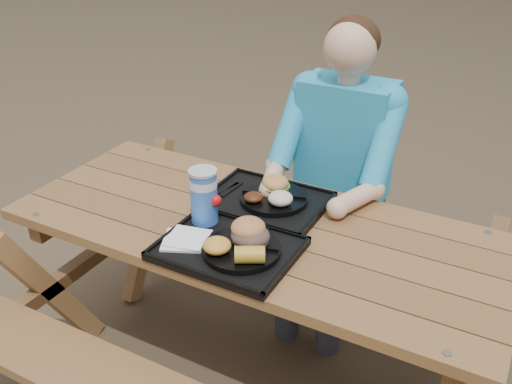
% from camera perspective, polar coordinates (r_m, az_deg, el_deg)
% --- Properties ---
extents(ground, '(60.00, 60.00, 0.00)m').
position_cam_1_polar(ground, '(2.54, 0.00, -17.72)').
color(ground, '#999999').
rests_on(ground, ground).
extents(picnic_table, '(1.80, 1.49, 0.75)m').
position_cam_1_polar(picnic_table, '(2.29, 0.00, -11.20)').
color(picnic_table, '#999999').
rests_on(picnic_table, ground).
extents(tray_near, '(0.45, 0.35, 0.02)m').
position_cam_1_polar(tray_near, '(1.91, -2.80, -5.76)').
color(tray_near, black).
rests_on(tray_near, picnic_table).
extents(tray_far, '(0.45, 0.35, 0.02)m').
position_cam_1_polar(tray_far, '(2.18, 0.97, -1.04)').
color(tray_far, black).
rests_on(tray_far, picnic_table).
extents(plate_near, '(0.26, 0.26, 0.02)m').
position_cam_1_polar(plate_near, '(1.87, -1.44, -5.79)').
color(plate_near, black).
rests_on(plate_near, tray_near).
extents(plate_far, '(0.26, 0.26, 0.02)m').
position_cam_1_polar(plate_far, '(2.17, 1.80, -0.65)').
color(plate_far, black).
rests_on(plate_far, tray_far).
extents(napkin_stack, '(0.18, 0.18, 0.02)m').
position_cam_1_polar(napkin_stack, '(1.94, -7.25, -4.72)').
color(napkin_stack, white).
rests_on(napkin_stack, tray_near).
extents(soda_cup, '(0.10, 0.10, 0.19)m').
position_cam_1_polar(soda_cup, '(2.01, -5.22, -0.53)').
color(soda_cup, blue).
rests_on(soda_cup, tray_near).
extents(condiment_bbq, '(0.05, 0.05, 0.03)m').
position_cam_1_polar(condiment_bbq, '(1.98, -0.84, -3.49)').
color(condiment_bbq, '#330605').
rests_on(condiment_bbq, tray_near).
extents(condiment_mustard, '(0.05, 0.05, 0.03)m').
position_cam_1_polar(condiment_mustard, '(1.96, 0.57, -3.94)').
color(condiment_mustard, gold).
rests_on(condiment_mustard, tray_near).
extents(sandwich, '(0.12, 0.12, 0.13)m').
position_cam_1_polar(sandwich, '(1.86, -0.57, -3.43)').
color(sandwich, '#C67B46').
rests_on(sandwich, plate_near).
extents(mac_cheese, '(0.09, 0.09, 0.05)m').
position_cam_1_polar(mac_cheese, '(1.84, -3.92, -5.36)').
color(mac_cheese, gold).
rests_on(mac_cheese, plate_near).
extents(corn_cob, '(0.13, 0.13, 0.06)m').
position_cam_1_polar(corn_cob, '(1.78, -0.63, -6.29)').
color(corn_cob, gold).
rests_on(corn_cob, plate_near).
extents(cutlery_far, '(0.03, 0.14, 0.01)m').
position_cam_1_polar(cutlery_far, '(2.25, -2.50, 0.30)').
color(cutlery_far, black).
rests_on(cutlery_far, tray_far).
extents(burger, '(0.11, 0.11, 0.10)m').
position_cam_1_polar(burger, '(2.18, 1.94, 1.24)').
color(burger, '#CF9049').
rests_on(burger, plate_far).
extents(baked_beans, '(0.07, 0.07, 0.03)m').
position_cam_1_polar(baked_beans, '(2.12, -0.25, -0.52)').
color(baked_beans, '#502410').
rests_on(baked_beans, plate_far).
extents(potato_salad, '(0.09, 0.09, 0.05)m').
position_cam_1_polar(potato_salad, '(2.10, 2.46, -0.64)').
color(potato_salad, '#F3E2CE').
rests_on(potato_salad, plate_far).
extents(diner, '(0.48, 0.84, 1.28)m').
position_cam_1_polar(diner, '(2.56, 8.37, 0.29)').
color(diner, '#1BBEC3').
rests_on(diner, ground).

